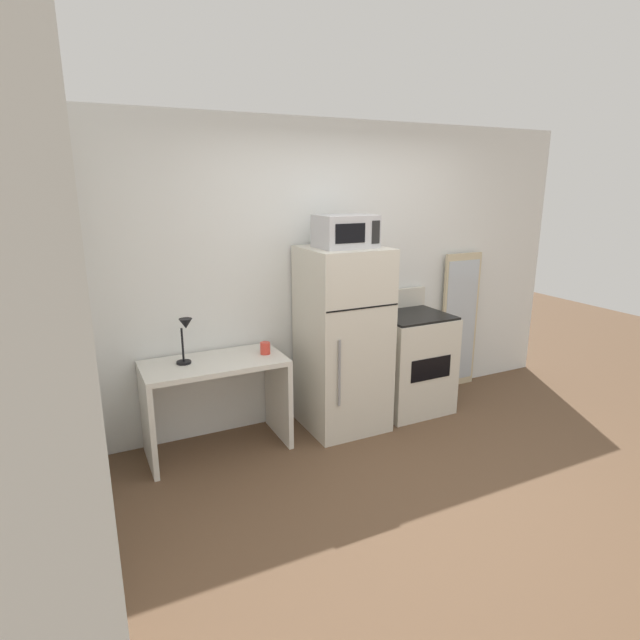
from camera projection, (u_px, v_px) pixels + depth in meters
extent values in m
plane|color=brown|center=(450.00, 498.00, 3.51)|extent=(12.00, 12.00, 0.00)
cube|color=silver|center=(335.00, 272.00, 4.65)|extent=(5.00, 0.10, 2.60)
cube|color=silver|center=(71.00, 368.00, 2.24)|extent=(0.10, 4.00, 2.60)
cube|color=silver|center=(214.00, 363.00, 3.98)|extent=(1.09, 0.54, 0.04)
cube|color=silver|center=(148.00, 421.00, 3.85)|extent=(0.04, 0.54, 0.71)
cube|color=silver|center=(278.00, 396.00, 4.30)|extent=(0.04, 0.54, 0.71)
cylinder|color=black|center=(184.00, 362.00, 3.92)|extent=(0.11, 0.11, 0.02)
cylinder|color=black|center=(183.00, 345.00, 3.88)|extent=(0.02, 0.02, 0.26)
cone|color=black|center=(186.00, 324.00, 3.83)|extent=(0.10, 0.10, 0.08)
cylinder|color=#D83F33|center=(265.00, 348.00, 4.13)|extent=(0.08, 0.08, 0.09)
cube|color=beige|center=(343.00, 340.00, 4.39)|extent=(0.66, 0.64, 1.57)
cube|color=black|center=(363.00, 308.00, 4.02)|extent=(0.65, 0.00, 0.01)
cylinder|color=gray|center=(340.00, 373.00, 4.05)|extent=(0.02, 0.02, 0.55)
cube|color=#B7B7BC|center=(345.00, 231.00, 4.14)|extent=(0.46, 0.34, 0.26)
cube|color=black|center=(350.00, 233.00, 3.97)|extent=(0.26, 0.01, 0.15)
cube|color=black|center=(376.00, 232.00, 4.07)|extent=(0.07, 0.01, 0.18)
cube|color=beige|center=(410.00, 363.00, 4.81)|extent=(0.66, 0.60, 0.90)
cube|color=black|center=(413.00, 315.00, 4.69)|extent=(0.63, 0.58, 0.02)
cube|color=beige|center=(396.00, 299.00, 4.91)|extent=(0.66, 0.04, 0.18)
cube|color=black|center=(431.00, 369.00, 4.54)|extent=(0.42, 0.01, 0.20)
cube|color=#C6B793|center=(459.00, 321.00, 5.31)|extent=(0.44, 0.03, 1.40)
cube|color=#B2BCC6|center=(461.00, 321.00, 5.29)|extent=(0.39, 0.00, 1.26)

